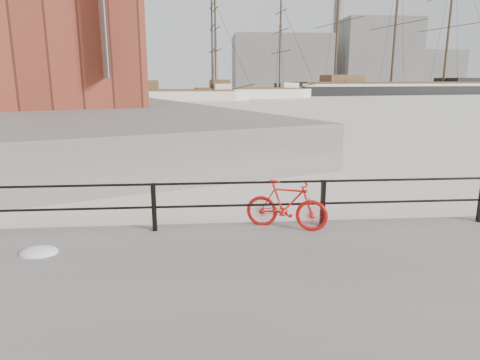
# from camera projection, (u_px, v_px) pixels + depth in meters

# --- Properties ---
(ground) EXTENTS (400.00, 400.00, 0.00)m
(ground) POSITION_uv_depth(u_px,v_px,m) (472.00, 234.00, 9.58)
(ground) COLOR white
(ground) RESTS_ON ground
(far_quay) EXTENTS (78.44, 148.07, 1.80)m
(far_quay) POSITION_uv_depth(u_px,v_px,m) (13.00, 94.00, 76.10)
(far_quay) COLOR gray
(far_quay) RESTS_ON ground
(bicycle) EXTENTS (1.68, 0.86, 1.03)m
(bicycle) POSITION_uv_depth(u_px,v_px,m) (287.00, 205.00, 8.80)
(bicycle) COLOR red
(bicycle) RESTS_ON promenade
(barque_black) EXTENTS (68.06, 34.15, 36.47)m
(barque_black) POSITION_uv_depth(u_px,v_px,m) (390.00, 95.00, 101.05)
(barque_black) COLOR black
(barque_black) RESTS_ON ground
(schooner_mid) EXTENTS (28.71, 15.29, 19.82)m
(schooner_mid) POSITION_uv_depth(u_px,v_px,m) (248.00, 98.00, 81.91)
(schooner_mid) COLOR white
(schooner_mid) RESTS_ON ground
(schooner_left) EXTENTS (25.84, 13.17, 18.99)m
(schooner_left) POSITION_uv_depth(u_px,v_px,m) (179.00, 100.00, 72.59)
(schooner_left) COLOR silver
(schooner_left) RESTS_ON ground
(workboat_far) EXTENTS (11.99, 8.95, 7.00)m
(workboat_far) POSITION_uv_depth(u_px,v_px,m) (18.00, 110.00, 48.82)
(workboat_far) COLOR black
(workboat_far) RESTS_ON ground
(apartment_brick) EXTENTS (27.87, 22.90, 21.20)m
(apartment_brick) POSITION_uv_depth(u_px,v_px,m) (0.00, 42.00, 103.07)
(apartment_brick) COLOR brown
(apartment_brick) RESTS_ON far_quay
(industrial_west) EXTENTS (32.00, 18.00, 18.00)m
(industrial_west) POSITION_uv_depth(u_px,v_px,m) (281.00, 63.00, 144.97)
(industrial_west) COLOR gray
(industrial_west) RESTS_ON ground
(industrial_mid) EXTENTS (26.00, 20.00, 24.00)m
(industrial_mid) POSITION_uv_depth(u_px,v_px,m) (376.00, 55.00, 151.90)
(industrial_mid) COLOR gray
(industrial_mid) RESTS_ON ground
(industrial_east) EXTENTS (20.00, 16.00, 14.00)m
(industrial_east) POSITION_uv_depth(u_px,v_px,m) (429.00, 70.00, 159.70)
(industrial_east) COLOR gray
(industrial_east) RESTS_ON ground
(smokestack) EXTENTS (2.80, 2.80, 44.00)m
(smokestack) POSITION_uv_depth(u_px,v_px,m) (337.00, 27.00, 153.45)
(smokestack) COLOR gray
(smokestack) RESTS_ON ground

